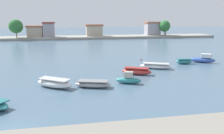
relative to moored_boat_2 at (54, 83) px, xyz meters
name	(u,v)px	position (x,y,z in m)	size (l,w,h in m)	color
moored_boat_2	(54,83)	(0.00, 0.00, 0.00)	(5.24, 4.32, 1.15)	white
moored_boat_3	(93,84)	(4.85, -0.83, -0.13)	(4.97, 2.91, 0.89)	#9E9EA3
moored_boat_4	(129,79)	(9.76, -0.01, 0.00)	(3.63, 2.15, 1.64)	teal
moored_boat_5	(137,71)	(12.24, 4.60, -0.04)	(4.84, 3.34, 1.08)	#C63833
moored_boat_6	(156,66)	(16.79, 8.03, -0.10)	(5.81, 3.88, 0.96)	white
moored_boat_7	(184,61)	(23.69, 10.97, -0.09)	(3.32, 1.26, 0.98)	teal
moored_boat_8	(203,59)	(28.00, 11.47, 0.11)	(4.85, 3.68, 1.78)	#3856A8
mooring_buoy_3	(141,59)	(16.74, 16.31, -0.40)	(0.32, 0.32, 0.32)	red
distant_shoreline	(69,34)	(1.91, 68.71, 1.44)	(137.10, 11.10, 8.13)	gray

